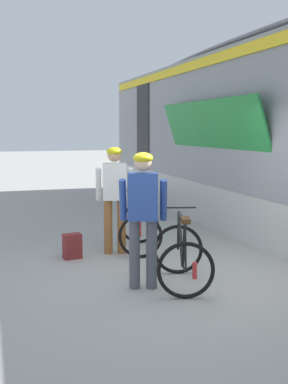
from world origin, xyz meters
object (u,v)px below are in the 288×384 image
Objects in this scene: bicycle_near_black at (182,256)px; water_bottle_near_the_bikes at (195,270)px; bicycle_far_red at (140,227)px; cyclist_near_in_blue at (143,208)px; cyclist_far_in_white at (115,190)px; backpack_on_platform at (72,246)px.

water_bottle_near_the_bikes is at bearing 36.00° from bicycle_near_black.
bicycle_near_black and bicycle_far_red have the same top height.
bicycle_near_black is at bearing -6.54° from cyclist_near_in_blue.
cyclist_far_in_white is 1.43× the size of bicycle_near_black.
water_bottle_near_the_bikes is (1.43, -1.57, -0.08)m from backpack_on_platform.
bicycle_far_red is 1.21m from backpack_on_platform.
bicycle_far_red is at bearing 8.66° from cyclist_far_in_white.
backpack_on_platform is at bearing 132.33° from water_bottle_near_the_bikes.
cyclist_far_in_white reaches higher than water_bottle_near_the_bikes.
cyclist_far_in_white reaches higher than bicycle_near_black.
water_bottle_near_the_bikes is at bearing -67.33° from cyclist_far_in_white.
bicycle_far_red is (0.45, 0.07, -0.65)m from cyclist_far_in_white.
bicycle_near_black is (0.42, -1.87, -0.65)m from cyclist_far_in_white.
bicycle_near_black is 3.07× the size of backpack_on_platform.
bicycle_far_red reaches higher than backpack_on_platform.
bicycle_far_red is (0.04, 1.94, 0.00)m from bicycle_near_black.
bicycle_far_red is at bearing -0.62° from backpack_on_platform.
backpack_on_platform is at bearing -171.71° from bicycle_far_red.
cyclist_near_in_blue reaches higher than backpack_on_platform.
cyclist_near_in_blue is at bearing -78.68° from backpack_on_platform.
bicycle_far_red is 1.78m from water_bottle_near_the_bikes.
cyclist_near_in_blue is 2.07m from bicycle_far_red.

